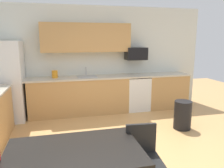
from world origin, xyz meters
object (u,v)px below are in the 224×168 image
object	(u,v)px
oven_range	(136,93)
dining_table	(74,156)
microwave	(136,54)
chair_near_table	(143,154)
refrigerator	(6,82)
trash_bin	(183,115)
kettle	(55,75)

from	to	relation	value
oven_range	dining_table	world-z (taller)	oven_range
microwave	chair_near_table	distance (m)	3.55
microwave	dining_table	world-z (taller)	microwave
oven_range	microwave	bearing A→B (deg)	90.00
dining_table	oven_range	bearing A→B (deg)	60.19
refrigerator	trash_bin	xyz separation A→B (m)	(3.66, -1.41, -0.62)
refrigerator	chair_near_table	distance (m)	3.74
trash_bin	oven_range	bearing A→B (deg)	108.12
dining_table	trash_bin	distance (m)	3.01
refrigerator	dining_table	bearing A→B (deg)	-68.25
chair_near_table	trash_bin	distance (m)	2.28
chair_near_table	microwave	bearing A→B (deg)	71.82
oven_range	dining_table	xyz separation A→B (m)	(-1.89, -3.30, 0.23)
microwave	refrigerator	bearing A→B (deg)	-176.76
oven_range	microwave	size ratio (longest dim) A/B	1.69
chair_near_table	trash_bin	world-z (taller)	chair_near_table
refrigerator	trash_bin	size ratio (longest dim) A/B	3.05
microwave	chair_near_table	bearing A→B (deg)	-108.18
microwave	dining_table	distance (m)	3.97
chair_near_table	trash_bin	bearing A→B (deg)	46.71
dining_table	kettle	xyz separation A→B (m)	(-0.21, 3.35, 0.33)
microwave	chair_near_table	xyz separation A→B (m)	(-1.07, -3.25, -0.98)
oven_range	trash_bin	xyz separation A→B (m)	(0.49, -1.49, -0.16)
dining_table	kettle	distance (m)	3.37
dining_table	chair_near_table	xyz separation A→B (m)	(0.82, 0.15, -0.18)
refrigerator	microwave	bearing A→B (deg)	3.24
kettle	dining_table	bearing A→B (deg)	-86.49
kettle	refrigerator	bearing A→B (deg)	-173.13
refrigerator	kettle	world-z (taller)	refrigerator
dining_table	chair_near_table	bearing A→B (deg)	10.62
refrigerator	microwave	xyz separation A→B (m)	(3.18, 0.18, 0.57)
trash_bin	dining_table	bearing A→B (deg)	-142.82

